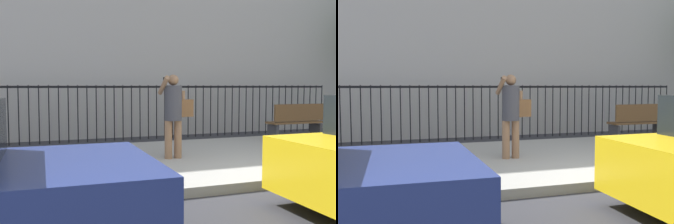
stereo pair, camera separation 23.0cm
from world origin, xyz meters
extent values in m
plane|color=#333338|center=(0.00, 0.00, 0.00)|extent=(60.00, 60.00, 0.00)
cube|color=#9E9B93|center=(0.00, 2.20, 0.07)|extent=(28.00, 4.40, 0.15)
cube|color=black|center=(0.00, 5.90, 1.55)|extent=(12.00, 0.04, 0.06)
cylinder|color=black|center=(-4.47, 5.90, 0.80)|extent=(0.03, 0.03, 1.60)
cylinder|color=black|center=(-4.21, 5.90, 0.80)|extent=(0.03, 0.03, 1.60)
cylinder|color=black|center=(-3.96, 5.90, 0.80)|extent=(0.03, 0.03, 1.60)
cylinder|color=black|center=(-3.70, 5.90, 0.80)|extent=(0.03, 0.03, 1.60)
cylinder|color=black|center=(-3.45, 5.90, 0.80)|extent=(0.03, 0.03, 1.60)
cylinder|color=black|center=(-3.19, 5.90, 0.80)|extent=(0.03, 0.03, 1.60)
cylinder|color=black|center=(-2.94, 5.90, 0.80)|extent=(0.03, 0.03, 1.60)
cylinder|color=black|center=(-2.68, 5.90, 0.80)|extent=(0.03, 0.03, 1.60)
cylinder|color=black|center=(-2.43, 5.90, 0.80)|extent=(0.03, 0.03, 1.60)
cylinder|color=black|center=(-2.17, 5.90, 0.80)|extent=(0.03, 0.03, 1.60)
cylinder|color=black|center=(-1.91, 5.90, 0.80)|extent=(0.03, 0.03, 1.60)
cylinder|color=black|center=(-1.66, 5.90, 0.80)|extent=(0.03, 0.03, 1.60)
cylinder|color=black|center=(-1.40, 5.90, 0.80)|extent=(0.03, 0.03, 1.60)
cylinder|color=black|center=(-1.15, 5.90, 0.80)|extent=(0.03, 0.03, 1.60)
cylinder|color=black|center=(-0.89, 5.90, 0.80)|extent=(0.03, 0.03, 1.60)
cylinder|color=black|center=(-0.64, 5.90, 0.80)|extent=(0.03, 0.03, 1.60)
cylinder|color=black|center=(-0.38, 5.90, 0.80)|extent=(0.03, 0.03, 1.60)
cylinder|color=black|center=(-0.13, 5.90, 0.80)|extent=(0.03, 0.03, 1.60)
cylinder|color=black|center=(0.13, 5.90, 0.80)|extent=(0.03, 0.03, 1.60)
cylinder|color=black|center=(0.38, 5.90, 0.80)|extent=(0.03, 0.03, 1.60)
cylinder|color=black|center=(0.64, 5.90, 0.80)|extent=(0.03, 0.03, 1.60)
cylinder|color=black|center=(0.89, 5.90, 0.80)|extent=(0.03, 0.03, 1.60)
cylinder|color=black|center=(1.15, 5.90, 0.80)|extent=(0.03, 0.03, 1.60)
cylinder|color=black|center=(1.40, 5.90, 0.80)|extent=(0.03, 0.03, 1.60)
cylinder|color=black|center=(1.66, 5.90, 0.80)|extent=(0.03, 0.03, 1.60)
cylinder|color=black|center=(1.91, 5.90, 0.80)|extent=(0.03, 0.03, 1.60)
cylinder|color=black|center=(2.17, 5.90, 0.80)|extent=(0.03, 0.03, 1.60)
cylinder|color=black|center=(2.43, 5.90, 0.80)|extent=(0.03, 0.03, 1.60)
cylinder|color=black|center=(2.68, 5.90, 0.80)|extent=(0.03, 0.03, 1.60)
cylinder|color=black|center=(2.94, 5.90, 0.80)|extent=(0.03, 0.03, 1.60)
cylinder|color=black|center=(3.19, 5.90, 0.80)|extent=(0.03, 0.03, 1.60)
cylinder|color=black|center=(3.45, 5.90, 0.80)|extent=(0.03, 0.03, 1.60)
cylinder|color=black|center=(3.70, 5.90, 0.80)|extent=(0.03, 0.03, 1.60)
cylinder|color=black|center=(3.96, 5.90, 0.80)|extent=(0.03, 0.03, 1.60)
cylinder|color=black|center=(4.21, 5.90, 0.80)|extent=(0.03, 0.03, 1.60)
cylinder|color=black|center=(4.47, 5.90, 0.80)|extent=(0.03, 0.03, 1.60)
cylinder|color=black|center=(4.72, 5.90, 0.80)|extent=(0.03, 0.03, 1.60)
cylinder|color=black|center=(4.98, 5.90, 0.80)|extent=(0.03, 0.03, 1.60)
cylinder|color=black|center=(5.23, 5.90, 0.80)|extent=(0.03, 0.03, 1.60)
cylinder|color=black|center=(5.49, 5.90, 0.80)|extent=(0.03, 0.03, 1.60)
cylinder|color=black|center=(5.74, 5.90, 0.80)|extent=(0.03, 0.03, 1.60)
cylinder|color=black|center=(6.00, 5.90, 0.80)|extent=(0.03, 0.03, 1.60)
cylinder|color=black|center=(-0.01, -0.63, 0.32)|extent=(0.64, 0.23, 0.64)
cylinder|color=black|center=(-3.31, -0.57, 0.32)|extent=(0.64, 0.23, 0.64)
cylinder|color=#936B4C|center=(-1.12, 2.11, 0.52)|extent=(0.15, 0.15, 0.75)
cylinder|color=#936B4C|center=(-0.92, 2.12, 0.52)|extent=(0.15, 0.15, 0.75)
cylinder|color=#3F3F47|center=(-1.02, 2.12, 1.24)|extent=(0.34, 0.34, 0.68)
sphere|color=#936B4C|center=(-1.02, 2.12, 1.69)|extent=(0.21, 0.21, 0.21)
cylinder|color=#936B4C|center=(-1.22, 2.11, 1.58)|extent=(0.09, 0.48, 0.37)
cylinder|color=#936B4C|center=(-0.82, 2.12, 1.22)|extent=(0.09, 0.09, 0.52)
cube|color=black|center=(-1.17, 2.17, 1.67)|extent=(0.07, 0.01, 0.15)
cube|color=brown|center=(-0.76, 2.12, 1.14)|extent=(0.28, 0.16, 0.34)
cube|color=brown|center=(3.05, 3.59, 0.60)|extent=(1.60, 0.45, 0.05)
cube|color=brown|center=(3.05, 3.39, 0.88)|extent=(1.60, 0.06, 0.44)
cube|color=#333338|center=(2.35, 3.59, 0.35)|extent=(0.08, 0.41, 0.40)
cube|color=#333338|center=(3.75, 3.59, 0.35)|extent=(0.08, 0.41, 0.40)
camera|label=1|loc=(-3.61, -4.77, 1.57)|focal=40.35mm
camera|label=2|loc=(-3.39, -4.84, 1.57)|focal=40.35mm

